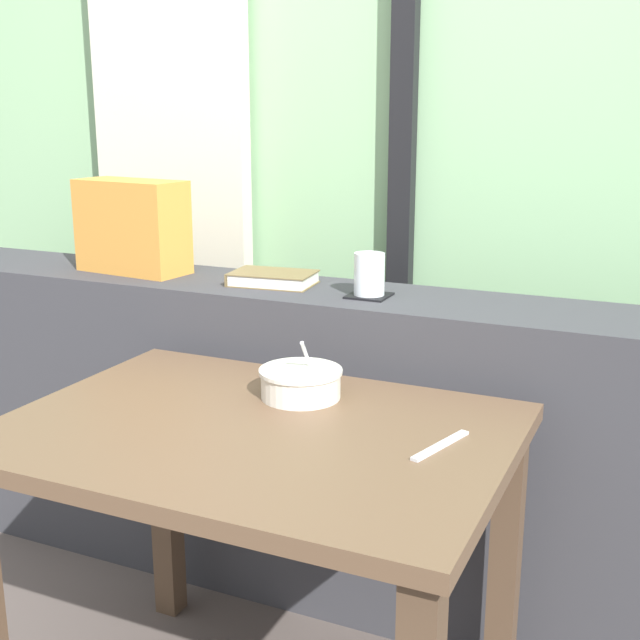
# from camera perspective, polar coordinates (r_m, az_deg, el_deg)

# --- Properties ---
(outdoor_backdrop) EXTENTS (4.80, 0.08, 2.80)m
(outdoor_backdrop) POSITION_cam_1_polar(r_m,az_deg,el_deg) (2.55, 5.65, 16.51)
(outdoor_backdrop) COLOR #8EBC89
(outdoor_backdrop) RESTS_ON ground
(curtain_left_panel) EXTENTS (0.56, 0.06, 2.50)m
(curtain_left_panel) POSITION_cam_1_polar(r_m,az_deg,el_deg) (2.80, -10.28, 13.10)
(curtain_left_panel) COLOR beige
(curtain_left_panel) RESTS_ON ground
(window_divider_post) EXTENTS (0.07, 0.05, 2.60)m
(window_divider_post) POSITION_cam_1_polar(r_m,az_deg,el_deg) (2.47, 5.78, 14.26)
(window_divider_post) COLOR black
(window_divider_post) RESTS_ON ground
(dark_console_ledge) EXTENTS (2.80, 0.32, 0.85)m
(dark_console_ledge) POSITION_cam_1_polar(r_m,az_deg,el_deg) (2.25, 0.71, -8.59)
(dark_console_ledge) COLOR #38383D
(dark_console_ledge) RESTS_ON ground
(breakfast_table) EXTENTS (0.98, 0.71, 0.71)m
(breakfast_table) POSITION_cam_1_polar(r_m,az_deg,el_deg) (1.66, -4.43, -11.08)
(breakfast_table) COLOR brown
(breakfast_table) RESTS_ON ground
(coaster_square) EXTENTS (0.10, 0.10, 0.00)m
(coaster_square) POSITION_cam_1_polar(r_m,az_deg,el_deg) (2.06, 3.40, 1.69)
(coaster_square) COLOR black
(coaster_square) RESTS_ON dark_console_ledge
(juice_glass) EXTENTS (0.08, 0.08, 0.10)m
(juice_glass) POSITION_cam_1_polar(r_m,az_deg,el_deg) (2.05, 3.42, 3.10)
(juice_glass) COLOR white
(juice_glass) RESTS_ON coaster_square
(closed_book) EXTENTS (0.23, 0.17, 0.03)m
(closed_book) POSITION_cam_1_polar(r_m,az_deg,el_deg) (2.20, -3.29, 2.89)
(closed_book) COLOR brown
(closed_book) RESTS_ON dark_console_ledge
(throw_pillow) EXTENTS (0.33, 0.17, 0.26)m
(throw_pillow) POSITION_cam_1_polar(r_m,az_deg,el_deg) (2.41, -12.82, 6.31)
(throw_pillow) COLOR #D18938
(throw_pillow) RESTS_ON dark_console_ledge
(soup_bowl) EXTENTS (0.18, 0.18, 0.13)m
(soup_bowl) POSITION_cam_1_polar(r_m,az_deg,el_deg) (1.75, -1.33, -4.38)
(soup_bowl) COLOR silver
(soup_bowl) RESTS_ON breakfast_table
(fork_utensil) EXTENTS (0.06, 0.17, 0.01)m
(fork_utensil) POSITION_cam_1_polar(r_m,az_deg,el_deg) (1.53, 8.31, -8.55)
(fork_utensil) COLOR silver
(fork_utensil) RESTS_ON breakfast_table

